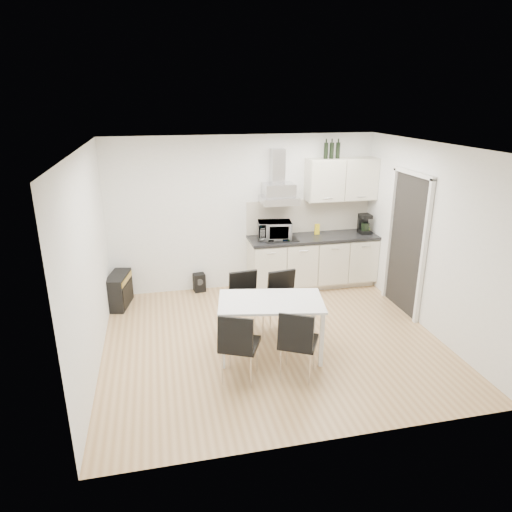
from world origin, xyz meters
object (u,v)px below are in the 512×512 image
Objects in this scene: chair_near_right at (298,342)px; chair_far_right at (286,305)px; guitar_amp at (119,290)px; floor_speaker at (199,282)px; kitchenette at (314,240)px; chair_near_left at (240,345)px; dining_table at (271,307)px; chair_far_left at (247,305)px.

chair_far_right is at bearing 109.68° from chair_near_right.
chair_near_right is 3.30m from guitar_amp.
chair_far_right is 2.78× the size of floor_speaker.
kitchenette is 2.86× the size of chair_near_left.
chair_far_right reaches higher than floor_speaker.
chair_far_right reaches higher than dining_table.
chair_near_right is at bearing 16.78° from chair_near_left.
chair_near_right is at bearing -36.20° from guitar_amp.
guitar_amp is (-1.99, 1.91, -0.40)m from dining_table.
chair_near_right is (0.68, -0.09, 0.00)m from chair_near_left.
kitchenette is at bearing -13.17° from floor_speaker.
chair_near_right reaches higher than dining_table.
dining_table is at bearing 101.46° from chair_far_left.
chair_near_left reaches higher than dining_table.
dining_table is at bearing -31.60° from guitar_amp.
chair_near_left is 2.71m from floor_speaker.
chair_far_left is (-0.19, 0.57, -0.22)m from dining_table.
dining_table is 1.61× the size of chair_near_right.
chair_near_left is 1.30× the size of guitar_amp.
chair_far_left and chair_near_right have the same top height.
kitchenette is at bearing 79.13° from chair_near_left.
chair_near_left is at bearing -125.18° from kitchenette.
floor_speaker is at bearing 135.95° from chair_near_right.
kitchenette is 1.78× the size of dining_table.
chair_near_left is (-1.78, -2.52, -0.39)m from kitchenette.
chair_near_right is at bearing -60.30° from dining_table.
guitar_amp is at bearing -175.14° from floor_speaker.
chair_far_left is at bearing -24.52° from guitar_amp.
chair_far_right is (-0.94, -1.58, -0.39)m from kitchenette.
dining_table is at bearing 45.89° from chair_far_right.
guitar_amp is (-2.18, 2.47, -0.17)m from chair_near_right.
guitar_amp is 2.14× the size of floor_speaker.
chair_far_right is 1.00× the size of chair_near_right.
chair_far_right is at bearing 64.23° from dining_table.
dining_table is 0.63m from chair_far_right.
chair_far_left and chair_far_right have the same top height.
floor_speaker is (-0.89, 2.77, -0.28)m from chair_near_right.
chair_far_left is 2.26m from guitar_amp.
floor_speaker is at bearing -67.06° from chair_far_right.
chair_far_right is 2.05m from floor_speaker.
dining_table is 1.61× the size of chair_near_left.
chair_far_left is (-1.48, -1.49, -0.39)m from kitchenette.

